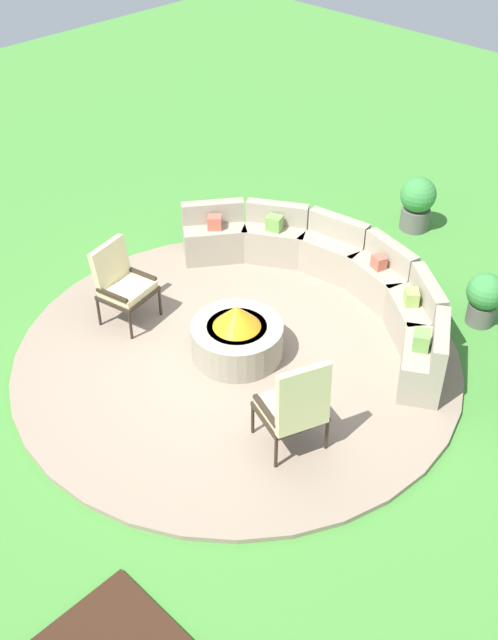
# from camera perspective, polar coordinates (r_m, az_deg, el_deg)

# --- Properties ---
(ground_plane) EXTENTS (24.00, 24.00, 0.00)m
(ground_plane) POSITION_cam_1_polar(r_m,az_deg,el_deg) (8.96, -0.90, -2.84)
(ground_plane) COLOR #478C38
(patio_circle) EXTENTS (5.25, 5.25, 0.06)m
(patio_circle) POSITION_cam_1_polar(r_m,az_deg,el_deg) (8.94, -0.90, -2.69)
(patio_circle) COLOR gray
(patio_circle) RESTS_ON ground_plane
(fire_pit) EXTENTS (1.08, 1.08, 0.69)m
(fire_pit) POSITION_cam_1_polar(r_m,az_deg,el_deg) (8.75, -0.92, -1.21)
(fire_pit) COLOR #9E937F
(fire_pit) RESTS_ON patio_circle
(curved_stone_bench) EXTENTS (4.36, 1.77, 0.79)m
(curved_stone_bench) POSITION_cam_1_polar(r_m,az_deg,el_deg) (9.69, 6.52, 3.30)
(curved_stone_bench) COLOR #9E937F
(curved_stone_bench) RESTS_ON patio_circle
(lounge_chair_front_left) EXTENTS (0.68, 0.70, 1.03)m
(lounge_chair_front_left) POSITION_cam_1_polar(r_m,az_deg,el_deg) (9.28, -9.61, 2.87)
(lounge_chair_front_left) COLOR #2D2319
(lounge_chair_front_left) RESTS_ON patio_circle
(lounge_chair_front_right) EXTENTS (0.75, 0.77, 1.14)m
(lounge_chair_front_right) POSITION_cam_1_polar(r_m,az_deg,el_deg) (7.45, 3.51, -6.46)
(lounge_chair_front_right) COLOR #2D2319
(lounge_chair_front_right) RESTS_ON patio_circle
(potted_plant_1) EXTENTS (0.46, 0.46, 0.70)m
(potted_plant_1) POSITION_cam_1_polar(r_m,az_deg,el_deg) (9.70, 17.36, 1.67)
(potted_plant_1) COLOR #605B56
(potted_plant_1) RESTS_ON ground_plane
(potted_plant_2) EXTENTS (0.52, 0.52, 0.82)m
(potted_plant_2) POSITION_cam_1_polar(r_m,az_deg,el_deg) (11.44, 12.60, 8.71)
(potted_plant_2) COLOR #605B56
(potted_plant_2) RESTS_ON ground_plane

